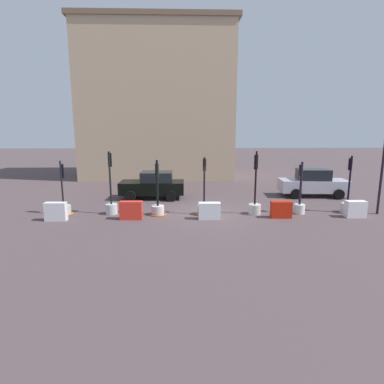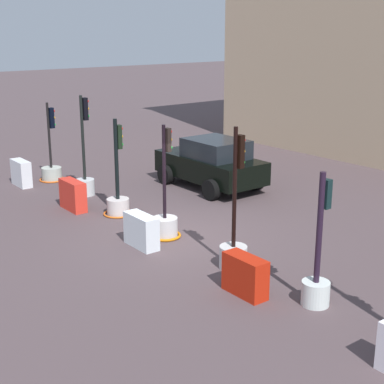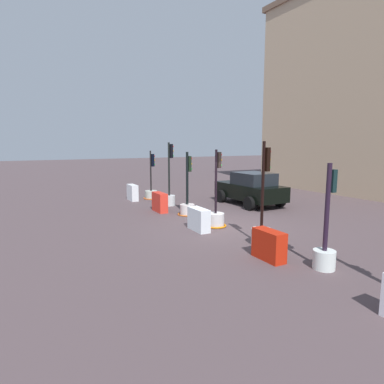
{
  "view_description": "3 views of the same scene",
  "coord_description": "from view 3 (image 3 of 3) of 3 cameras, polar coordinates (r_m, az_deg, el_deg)",
  "views": [
    {
      "loc": [
        -1.29,
        -16.29,
        4.35
      ],
      "look_at": [
        -0.76,
        -0.24,
        1.2
      ],
      "focal_mm": 29.94,
      "sensor_mm": 36.0,
      "label": 1
    },
    {
      "loc": [
        11.56,
        -8.66,
        5.34
      ],
      "look_at": [
        0.56,
        0.14,
        1.32
      ],
      "focal_mm": 54.29,
      "sensor_mm": 36.0,
      "label": 2
    },
    {
      "loc": [
        10.23,
        -7.05,
        3.2
      ],
      "look_at": [
        -1.83,
        -0.32,
        1.15
      ],
      "focal_mm": 30.49,
      "sensor_mm": 36.0,
      "label": 3
    }
  ],
  "objects": [
    {
      "name": "construction_barrier_1",
      "position": [
        15.51,
        -5.67,
        -1.79
      ],
      "size": [
        1.1,
        0.42,
        0.9
      ],
      "color": "red",
      "rests_on": "ground_plane"
    },
    {
      "name": "traffic_light_5",
      "position": [
        9.09,
        22.27,
        -8.62
      ],
      "size": [
        0.56,
        0.56,
        2.73
      ],
      "color": "silver",
      "rests_on": "ground_plane"
    },
    {
      "name": "traffic_light_4",
      "position": [
        10.65,
        12.11,
        -5.77
      ],
      "size": [
        0.64,
        0.64,
        3.28
      ],
      "color": "silver",
      "rests_on": "ground_plane"
    },
    {
      "name": "ground_plane",
      "position": [
        12.83,
        5.27,
        -6.02
      ],
      "size": [
        120.0,
        120.0,
        0.0
      ],
      "primitive_type": "plane",
      "color": "#4E3F42"
    },
    {
      "name": "building_main_facade",
      "position": [
        25.73,
        29.28,
        15.33
      ],
      "size": [
        13.89,
        7.79,
        13.46
      ],
      "color": "tan",
      "rests_on": "ground_plane"
    },
    {
      "name": "car_black_sedan",
      "position": [
        17.43,
        10.2,
        0.6
      ],
      "size": [
        4.06,
        2.26,
        1.72
      ],
      "color": "black",
      "rests_on": "ground_plane"
    },
    {
      "name": "traffic_light_2",
      "position": [
        14.76,
        -0.81,
        -2.15
      ],
      "size": [
        0.89,
        0.89,
        2.84
      ],
      "color": "beige",
      "rests_on": "ground_plane"
    },
    {
      "name": "traffic_light_3",
      "position": [
        12.73,
        4.17,
        -4.12
      ],
      "size": [
        0.85,
        0.85,
        2.98
      ],
      "color": "silver",
      "rests_on": "ground_plane"
    },
    {
      "name": "traffic_light_1",
      "position": [
        16.98,
        -3.96,
        -0.12
      ],
      "size": [
        0.6,
        0.6,
        3.27
      ],
      "color": "silver",
      "rests_on": "ground_plane"
    },
    {
      "name": "construction_barrier_0",
      "position": [
        18.8,
        -10.36,
        -0.1
      ],
      "size": [
        1.03,
        0.4,
        0.9
      ],
      "color": "silver",
      "rests_on": "ground_plane"
    },
    {
      "name": "construction_barrier_3",
      "position": [
        9.38,
        13.29,
        -9.01
      ],
      "size": [
        1.03,
        0.43,
        0.84
      ],
      "color": "red",
      "rests_on": "ground_plane"
    },
    {
      "name": "traffic_light_0",
      "position": [
        19.24,
        -7.14,
        0.04
      ],
      "size": [
        0.9,
        0.9,
        2.8
      ],
      "color": "#AFB5AA",
      "rests_on": "ground_plane"
    },
    {
      "name": "construction_barrier_2",
      "position": [
        12.1,
        1.19,
        -4.83
      ],
      "size": [
        1.08,
        0.43,
        0.84
      ],
      "color": "silver",
      "rests_on": "ground_plane"
    }
  ]
}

